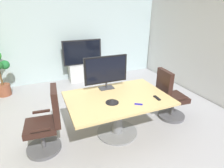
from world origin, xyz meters
TOP-DOWN VIEW (x-y plane):
  - ground_plane at (0.00, 0.00)m, footprint 7.15×7.15m
  - wall_back_glass_partition at (0.00, 3.07)m, footprint 5.78×0.10m
  - conference_table at (0.11, -0.19)m, footprint 1.76×1.21m
  - office_chair_left at (-1.10, -0.13)m, footprint 0.61×0.59m
  - office_chair_right at (1.33, -0.14)m, footprint 0.61×0.59m
  - tv_monitor at (0.07, 0.25)m, footprint 0.84×0.18m
  - wall_display_unit at (0.22, 2.72)m, footprint 1.20×0.36m
  - conference_phone at (-0.05, -0.34)m, footprint 0.22×0.22m
  - remote_control at (0.72, -0.50)m, footprint 0.06×0.17m
  - whiteboard_marker at (0.32, -0.57)m, footprint 0.12×0.09m

SIDE VIEW (x-z plane):
  - ground_plane at x=0.00m, z-range 0.00..0.00m
  - wall_display_unit at x=0.22m, z-range -0.21..1.10m
  - office_chair_left at x=-1.10m, z-range -0.09..1.00m
  - office_chair_right at x=1.33m, z-range -0.09..1.00m
  - conference_table at x=0.11m, z-range 0.18..0.94m
  - remote_control at x=0.72m, z-range 0.76..0.78m
  - whiteboard_marker at x=0.32m, z-range 0.76..0.78m
  - conference_phone at x=-0.05m, z-range 0.75..0.82m
  - tv_monitor at x=0.07m, z-range 0.80..1.43m
  - wall_back_glass_partition at x=0.00m, z-range 0.00..2.63m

